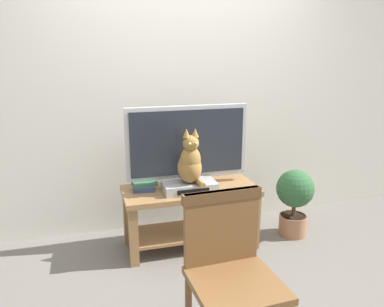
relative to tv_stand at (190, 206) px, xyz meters
name	(u,v)px	position (x,y,z in m)	size (l,w,h in m)	color
ground_plane	(220,284)	(0.05, -0.62, -0.36)	(12.00, 12.00, 0.00)	slate
back_wall	(179,78)	(0.05, 0.54, 1.04)	(7.00, 0.12, 2.80)	silver
tv_stand	(190,206)	(0.00, 0.00, 0.00)	(1.12, 0.49, 0.53)	olive
tv	(187,144)	(0.00, 0.09, 0.52)	(1.03, 0.20, 0.68)	#B7B7BC
media_box	(190,187)	(-0.02, -0.07, 0.20)	(0.44, 0.23, 0.08)	#ADADB2
cat	(190,162)	(-0.02, -0.08, 0.41)	(0.20, 0.28, 0.46)	olive
wooden_chair	(230,263)	(-0.11, -1.19, 0.17)	(0.48, 0.48, 0.90)	brown
book_stack	(144,186)	(-0.38, 0.06, 0.20)	(0.21, 0.16, 0.08)	#33477A
potted_plant	(295,198)	(0.96, -0.06, 0.00)	(0.34, 0.34, 0.62)	#9E6B4C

